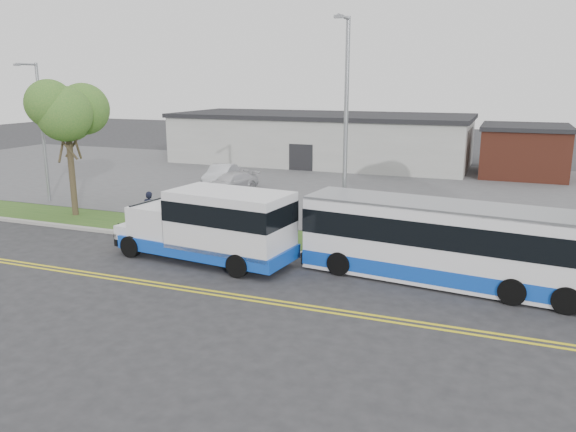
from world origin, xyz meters
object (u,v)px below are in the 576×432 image
at_px(pedestrian, 150,210).
at_px(streetlight_near, 345,127).
at_px(parked_car_b, 231,182).
at_px(transit_bus, 446,243).
at_px(streetlight_far, 41,127).
at_px(parked_car_a, 221,175).
at_px(tree_west, 67,120).
at_px(shuttle_bus, 214,224).

bearing_deg(pedestrian, streetlight_near, 168.72).
bearing_deg(parked_car_b, transit_bus, -19.46).
xyz_separation_m(streetlight_near, streetlight_far, (-19.00, 2.69, -0.76)).
bearing_deg(parked_car_a, streetlight_near, -52.27).
xyz_separation_m(pedestrian, parked_car_b, (-0.74, 10.03, -0.34)).
relative_size(streetlight_far, parked_car_b, 1.98).
bearing_deg(tree_west, shuttle_bus, -20.89).
relative_size(shuttle_bus, parked_car_b, 1.95).
bearing_deg(streetlight_far, shuttle_bus, -23.19).
relative_size(transit_bus, pedestrian, 5.73).
distance_m(shuttle_bus, parked_car_a, 16.79).
height_order(shuttle_bus, pedestrian, shuttle_bus).
distance_m(streetlight_far, shuttle_bus, 16.28).
height_order(transit_bus, pedestrian, transit_bus).
relative_size(parked_car_a, parked_car_b, 1.04).
bearing_deg(transit_bus, parked_car_a, 146.39).
height_order(streetlight_near, parked_car_b, streetlight_near).
distance_m(streetlight_far, parked_car_b, 11.72).
bearing_deg(streetlight_far, pedestrian, -18.69).
relative_size(streetlight_near, parked_car_b, 2.35).
height_order(pedestrian, parked_car_a, pedestrian).
xyz_separation_m(streetlight_far, transit_bus, (23.57, -5.37, -3.02)).
xyz_separation_m(pedestrian, parked_car_a, (-2.40, 11.83, -0.23)).
bearing_deg(parked_car_a, pedestrian, -87.31).
distance_m(tree_west, parked_car_a, 12.07).
height_order(tree_west, parked_car_b, tree_west).
bearing_deg(tree_west, parked_car_a, 74.17).
distance_m(tree_west, streetlight_near, 15.01).
height_order(streetlight_far, parked_car_a, streetlight_far).
distance_m(tree_west, transit_bus, 20.16).
xyz_separation_m(tree_west, parked_car_a, (3.07, 10.84, -4.33)).
bearing_deg(parked_car_b, streetlight_near, -22.85).
relative_size(tree_west, parked_car_a, 1.64).
height_order(shuttle_bus, parked_car_b, shuttle_bus).
xyz_separation_m(streetlight_far, parked_car_b, (8.73, 6.83, -3.79)).
height_order(tree_west, transit_bus, tree_west).
relative_size(shuttle_bus, parked_car_a, 1.88).
relative_size(tree_west, streetlight_far, 0.86).
xyz_separation_m(streetlight_near, shuttle_bus, (-4.28, -3.62, -3.66)).
xyz_separation_m(streetlight_near, pedestrian, (-9.53, -0.52, -4.21)).
height_order(tree_west, streetlight_near, streetlight_near).
relative_size(tree_west, shuttle_bus, 0.88).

